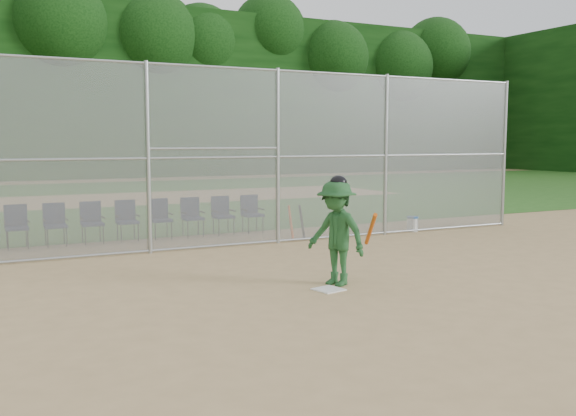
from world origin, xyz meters
name	(u,v)px	position (x,y,z in m)	size (l,w,h in m)	color
ground	(360,293)	(0.00, 0.00, 0.00)	(100.00, 100.00, 0.00)	tan
grass_strip	(116,199)	(0.00, 18.00, 0.01)	(100.00, 100.00, 0.00)	#285E1C
dirt_patch_far	(116,199)	(0.00, 18.00, 0.01)	(24.00, 24.00, 0.00)	tan
backstop_fence	(237,154)	(0.00, 5.00, 2.07)	(16.09, 0.09, 4.00)	gray
treeline	(102,66)	(0.00, 20.00, 5.50)	(81.00, 60.00, 11.00)	black
home_plate	(328,289)	(-0.34, 0.40, 0.01)	(0.41, 0.41, 0.02)	white
batter_at_plate	(337,232)	(-0.04, 0.66, 0.87)	(1.06, 1.37, 1.81)	#1F4F25
water_cooler	(413,224)	(4.98, 5.14, 0.20)	(0.31, 0.31, 0.40)	white
spare_bats	(296,223)	(1.60, 5.22, 0.41)	(0.36, 0.32, 0.83)	#D84C14
chair_1	(17,227)	(-4.46, 6.86, 0.48)	(0.54, 0.52, 0.96)	#101B3D
chair_2	(56,225)	(-3.66, 6.86, 0.48)	(0.54, 0.52, 0.96)	#101B3D
chair_3	(92,223)	(-2.85, 6.86, 0.48)	(0.54, 0.52, 0.96)	#101B3D
chair_4	(128,221)	(-2.04, 6.86, 0.48)	(0.54, 0.52, 0.96)	#101B3D
chair_5	(161,219)	(-1.24, 6.86, 0.48)	(0.54, 0.52, 0.96)	#101B3D
chair_6	(193,217)	(-0.43, 6.86, 0.48)	(0.54, 0.52, 0.96)	#101B3D
chair_7	(223,216)	(0.37, 6.86, 0.48)	(0.54, 0.52, 0.96)	#101B3D
chair_8	(253,214)	(1.18, 6.86, 0.48)	(0.54, 0.52, 0.96)	#101B3D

